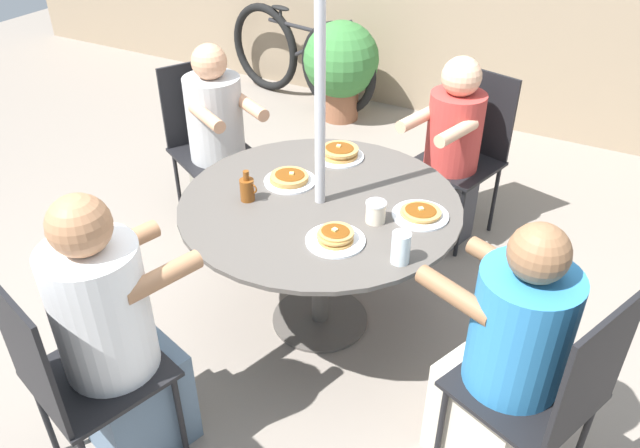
{
  "coord_description": "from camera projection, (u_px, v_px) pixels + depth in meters",
  "views": [
    {
      "loc": [
        1.15,
        -2.09,
        2.19
      ],
      "look_at": [
        0.0,
        0.0,
        0.59
      ],
      "focal_mm": 35.0,
      "sensor_mm": 36.0,
      "label": 1
    }
  ],
  "objects": [
    {
      "name": "ground_plane",
      "position": [
        320.0,
        319.0,
        3.2
      ],
      "size": [
        12.0,
        12.0,
        0.0
      ],
      "primitive_type": "plane",
      "color": "gray"
    },
    {
      "name": "back_fence",
      "position": [
        494.0,
        19.0,
        4.75
      ],
      "size": [
        10.0,
        0.06,
        1.69
      ],
      "primitive_type": "cube",
      "color": "gray",
      "rests_on": "ground"
    },
    {
      "name": "patio_table",
      "position": [
        320.0,
        221.0,
        2.86
      ],
      "size": [
        1.27,
        1.27,
        0.71
      ],
      "color": "#4C4742",
      "rests_on": "ground"
    },
    {
      "name": "umbrella_pole",
      "position": [
        320.0,
        93.0,
        2.52
      ],
      "size": [
        0.05,
        0.05,
        2.45
      ],
      "primitive_type": "cylinder",
      "color": "#ADADB2",
      "rests_on": "ground"
    },
    {
      "name": "patio_chair_north",
      "position": [
        467.0,
        146.0,
        3.63
      ],
      "size": [
        0.54,
        0.54,
        0.97
      ],
      "rotation": [
        0.0,
        0.0,
        -3.41
      ],
      "color": "black",
      "rests_on": "ground"
    },
    {
      "name": "diner_north",
      "position": [
        448.0,
        160.0,
        3.53
      ],
      "size": [
        0.41,
        0.52,
        1.12
      ],
      "rotation": [
        0.0,
        0.0,
        -3.41
      ],
      "color": "#3D3D42",
      "rests_on": "ground"
    },
    {
      "name": "patio_chair_east",
      "position": [
        206.0,
        135.0,
        3.74
      ],
      "size": [
        0.59,
        0.59,
        0.97
      ],
      "rotation": [
        0.0,
        0.0,
        -2.05
      ],
      "color": "black",
      "rests_on": "ground"
    },
    {
      "name": "diner_east",
      "position": [
        220.0,
        150.0,
        3.63
      ],
      "size": [
        0.56,
        0.5,
        1.15
      ],
      "rotation": [
        0.0,
        0.0,
        -2.05
      ],
      "color": "gray",
      "rests_on": "ground"
    },
    {
      "name": "patio_chair_south",
      "position": [
        71.0,
        371.0,
        2.18
      ],
      "size": [
        0.54,
        0.54,
        0.97
      ],
      "rotation": [
        0.0,
        0.0,
        -0.29
      ],
      "color": "black",
      "rests_on": "ground"
    },
    {
      "name": "diner_south",
      "position": [
        117.0,
        345.0,
        2.28
      ],
      "size": [
        0.45,
        0.53,
        1.19
      ],
      "rotation": [
        0.0,
        0.0,
        -0.29
      ],
      "color": "slate",
      "rests_on": "ground"
    },
    {
      "name": "patio_chair_west",
      "position": [
        551.0,
        389.0,
        2.11
      ],
      "size": [
        0.57,
        0.57,
        0.97
      ],
      "rotation": [
        0.0,
        0.0,
        1.19
      ],
      "color": "black",
      "rests_on": "ground"
    },
    {
      "name": "diner_west",
      "position": [
        505.0,
        365.0,
        2.24
      ],
      "size": [
        0.56,
        0.48,
        1.13
      ],
      "rotation": [
        0.0,
        0.0,
        1.19
      ],
      "color": "beige",
      "rests_on": "ground"
    },
    {
      "name": "pancake_plate_a",
      "position": [
        339.0,
        153.0,
        3.14
      ],
      "size": [
        0.25,
        0.25,
        0.06
      ],
      "color": "white",
      "rests_on": "patio_table"
    },
    {
      "name": "pancake_plate_b",
      "position": [
        335.0,
        237.0,
        2.53
      ],
      "size": [
        0.25,
        0.25,
        0.06
      ],
      "color": "white",
      "rests_on": "patio_table"
    },
    {
      "name": "pancake_plate_c",
      "position": [
        421.0,
        214.0,
        2.69
      ],
      "size": [
        0.25,
        0.25,
        0.04
      ],
      "color": "white",
      "rests_on": "patio_table"
    },
    {
      "name": "pancake_plate_d",
      "position": [
        289.0,
        179.0,
        2.93
      ],
      "size": [
        0.25,
        0.25,
        0.05
      ],
      "color": "white",
      "rests_on": "patio_table"
    },
    {
      "name": "syrup_bottle",
      "position": [
        247.0,
        189.0,
        2.78
      ],
      "size": [
        0.09,
        0.07,
        0.15
      ],
      "color": "brown",
      "rests_on": "patio_table"
    },
    {
      "name": "coffee_cup",
      "position": [
        376.0,
        212.0,
        2.64
      ],
      "size": [
        0.09,
        0.09,
        0.09
      ],
      "color": "beige",
      "rests_on": "patio_table"
    },
    {
      "name": "drinking_glass_a",
      "position": [
        401.0,
        248.0,
        2.39
      ],
      "size": [
        0.07,
        0.07,
        0.13
      ],
      "primitive_type": "cylinder",
      "color": "silver",
      "rests_on": "patio_table"
    },
    {
      "name": "bicycle",
      "position": [
        300.0,
        57.0,
        5.38
      ],
      "size": [
        1.6,
        0.5,
        0.79
      ],
      "rotation": [
        0.0,
        0.0,
        -0.21
      ],
      "color": "black",
      "rests_on": "ground"
    },
    {
      "name": "potted_shrub",
      "position": [
        341.0,
        64.0,
        5.01
      ],
      "size": [
        0.61,
        0.61,
        0.81
      ],
      "color": "brown",
      "rests_on": "ground"
    }
  ]
}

